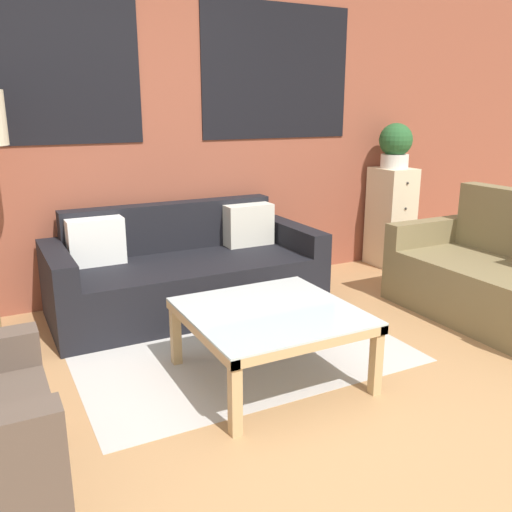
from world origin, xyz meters
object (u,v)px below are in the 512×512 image
Objects in this scene: coffee_table at (270,320)px; potted_plant at (395,145)px; drawer_cabinet at (391,217)px; settee_vintage at (500,278)px; couch_dark at (185,274)px.

potted_plant is (2.16, 1.50, 0.81)m from coffee_table.
coffee_table is 2.64m from drawer_cabinet.
potted_plant reaches higher than settee_vintage.
couch_dark is 1.35× the size of settee_vintage.
settee_vintage is 1.63× the size of coffee_table.
potted_plant is at bearing 80.95° from settee_vintage.
drawer_cabinet reaches higher than coffee_table.
drawer_cabinet is at bearing 34.80° from coffee_table.
couch_dark is at bearing -174.43° from potted_plant.
coffee_table is (0.04, -1.29, 0.08)m from couch_dark.
settee_vintage is 3.58× the size of potted_plant.
coffee_table is at bearing -145.20° from drawer_cabinet.
couch_dark is 2.22m from drawer_cabinet.
settee_vintage is 1.93m from coffee_table.
settee_vintage is 1.51m from drawer_cabinet.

